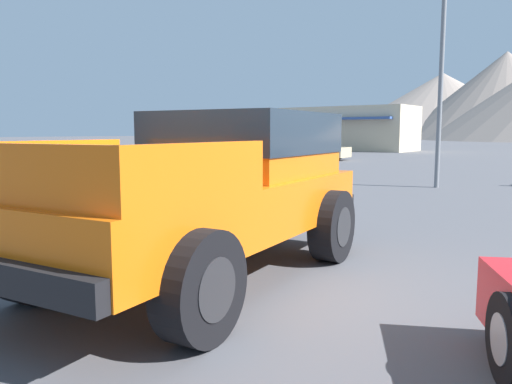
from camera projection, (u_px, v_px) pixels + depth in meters
ground_plane at (250, 275)px, 5.96m from camera, size 320.00×320.00×0.00m
orange_pickup_truck at (221, 182)px, 6.01m from camera, size 2.85×5.28×1.95m
parked_car_tan at (311, 149)px, 30.79m from camera, size 4.66×2.15×1.21m
street_lamp_post at (443, 21)px, 14.78m from camera, size 0.90×0.24×8.35m
storefront_building at (347, 129)px, 46.15m from camera, size 12.06×5.94×3.95m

